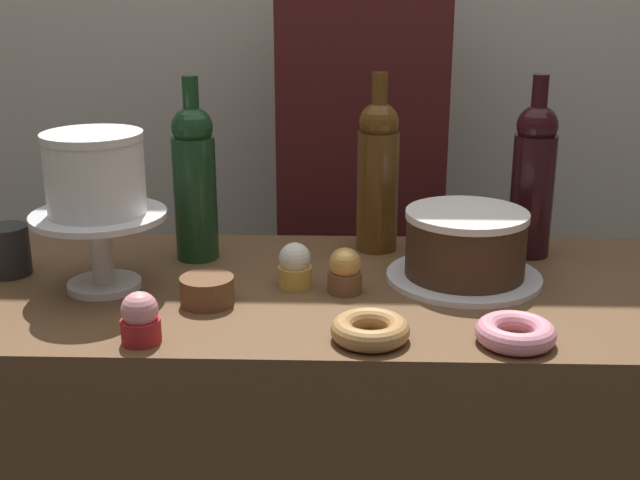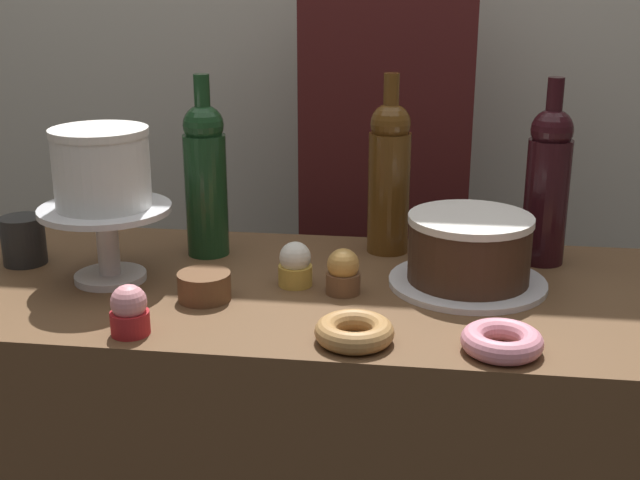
{
  "view_description": "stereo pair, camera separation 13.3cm",
  "coord_description": "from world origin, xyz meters",
  "px_view_note": "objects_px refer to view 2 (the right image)",
  "views": [
    {
      "loc": [
        0.04,
        -1.27,
        1.4
      ],
      "look_at": [
        0.0,
        0.0,
        0.99
      ],
      "focal_mm": 46.4,
      "sensor_mm": 36.0,
      "label": 1
    },
    {
      "loc": [
        0.17,
        -1.26,
        1.4
      ],
      "look_at": [
        0.0,
        0.0,
        0.99
      ],
      "focal_mm": 46.4,
      "sensor_mm": 36.0,
      "label": 2
    }
  ],
  "objects_px": {
    "cupcake_caramel": "(343,272)",
    "donut_pink": "(502,341)",
    "wine_bottle_green": "(206,177)",
    "cupcake_vanilla": "(295,266)",
    "coffee_cup_ceramic": "(24,240)",
    "wine_bottle_amber": "(389,175)",
    "white_layer_cake": "(102,168)",
    "cake_stand_pedestal": "(107,230)",
    "wine_bottle_dark_red": "(548,183)",
    "chocolate_round_cake": "(469,248)",
    "cupcake_strawberry": "(129,311)",
    "cookie_stack": "(204,286)",
    "barista_figure": "(384,231)",
    "donut_maple": "(354,332)"
  },
  "relations": [
    {
      "from": "cupcake_strawberry",
      "to": "coffee_cup_ceramic",
      "type": "distance_m",
      "value": 0.39
    },
    {
      "from": "cake_stand_pedestal",
      "to": "white_layer_cake",
      "type": "height_order",
      "value": "white_layer_cake"
    },
    {
      "from": "wine_bottle_amber",
      "to": "cupcake_strawberry",
      "type": "xyz_separation_m",
      "value": [
        -0.34,
        -0.42,
        -0.11
      ]
    },
    {
      "from": "wine_bottle_green",
      "to": "donut_pink",
      "type": "relative_size",
      "value": 2.91
    },
    {
      "from": "white_layer_cake",
      "to": "cupcake_strawberry",
      "type": "bearing_deg",
      "value": -61.65
    },
    {
      "from": "wine_bottle_green",
      "to": "cake_stand_pedestal",
      "type": "bearing_deg",
      "value": -128.93
    },
    {
      "from": "cupcake_caramel",
      "to": "donut_pink",
      "type": "distance_m",
      "value": 0.3
    },
    {
      "from": "white_layer_cake",
      "to": "cupcake_caramel",
      "type": "distance_m",
      "value": 0.42
    },
    {
      "from": "donut_pink",
      "to": "chocolate_round_cake",
      "type": "bearing_deg",
      "value": 98.68
    },
    {
      "from": "cookie_stack",
      "to": "barista_figure",
      "type": "xyz_separation_m",
      "value": [
        0.25,
        0.63,
        -0.09
      ]
    },
    {
      "from": "white_layer_cake",
      "to": "donut_pink",
      "type": "distance_m",
      "value": 0.68
    },
    {
      "from": "white_layer_cake",
      "to": "cupcake_caramel",
      "type": "height_order",
      "value": "white_layer_cake"
    },
    {
      "from": "wine_bottle_dark_red",
      "to": "barista_figure",
      "type": "bearing_deg",
      "value": 129.02
    },
    {
      "from": "cupcake_vanilla",
      "to": "donut_pink",
      "type": "height_order",
      "value": "cupcake_vanilla"
    },
    {
      "from": "wine_bottle_green",
      "to": "wine_bottle_amber",
      "type": "distance_m",
      "value": 0.33
    },
    {
      "from": "chocolate_round_cake",
      "to": "cupcake_strawberry",
      "type": "xyz_separation_m",
      "value": [
        -0.48,
        -0.26,
        -0.03
      ]
    },
    {
      "from": "cupcake_strawberry",
      "to": "donut_pink",
      "type": "height_order",
      "value": "cupcake_strawberry"
    },
    {
      "from": "white_layer_cake",
      "to": "wine_bottle_dark_red",
      "type": "xyz_separation_m",
      "value": [
        0.73,
        0.19,
        -0.05
      ]
    },
    {
      "from": "cupcake_vanilla",
      "to": "cupcake_caramel",
      "type": "xyz_separation_m",
      "value": [
        0.08,
        -0.02,
        0.0
      ]
    },
    {
      "from": "wine_bottle_dark_red",
      "to": "cupcake_strawberry",
      "type": "xyz_separation_m",
      "value": [
        -0.62,
        -0.4,
        -0.11
      ]
    },
    {
      "from": "cupcake_vanilla",
      "to": "coffee_cup_ceramic",
      "type": "xyz_separation_m",
      "value": [
        -0.49,
        0.04,
        0.01
      ]
    },
    {
      "from": "chocolate_round_cake",
      "to": "cookie_stack",
      "type": "distance_m",
      "value": 0.43
    },
    {
      "from": "wine_bottle_dark_red",
      "to": "wine_bottle_amber",
      "type": "relative_size",
      "value": 1.0
    },
    {
      "from": "cupcake_caramel",
      "to": "white_layer_cake",
      "type": "bearing_deg",
      "value": 179.42
    },
    {
      "from": "cake_stand_pedestal",
      "to": "barista_figure",
      "type": "bearing_deg",
      "value": 53.02
    },
    {
      "from": "wine_bottle_green",
      "to": "donut_pink",
      "type": "bearing_deg",
      "value": -34.68
    },
    {
      "from": "wine_bottle_green",
      "to": "coffee_cup_ceramic",
      "type": "height_order",
      "value": "wine_bottle_green"
    },
    {
      "from": "wine_bottle_green",
      "to": "coffee_cup_ceramic",
      "type": "relative_size",
      "value": 3.83
    },
    {
      "from": "cupcake_vanilla",
      "to": "coffee_cup_ceramic",
      "type": "relative_size",
      "value": 0.87
    },
    {
      "from": "donut_pink",
      "to": "cookie_stack",
      "type": "bearing_deg",
      "value": 163.92
    },
    {
      "from": "wine_bottle_dark_red",
      "to": "cupcake_strawberry",
      "type": "distance_m",
      "value": 0.74
    },
    {
      "from": "wine_bottle_dark_red",
      "to": "cupcake_vanilla",
      "type": "bearing_deg",
      "value": -156.94
    },
    {
      "from": "white_layer_cake",
      "to": "wine_bottle_green",
      "type": "height_order",
      "value": "wine_bottle_green"
    },
    {
      "from": "wine_bottle_green",
      "to": "barista_figure",
      "type": "bearing_deg",
      "value": 53.8
    },
    {
      "from": "chocolate_round_cake",
      "to": "donut_maple",
      "type": "distance_m",
      "value": 0.3
    },
    {
      "from": "wine_bottle_green",
      "to": "cookie_stack",
      "type": "distance_m",
      "value": 0.26
    },
    {
      "from": "chocolate_round_cake",
      "to": "barista_figure",
      "type": "xyz_separation_m",
      "value": [
        -0.17,
        0.51,
        -0.14
      ]
    },
    {
      "from": "wine_bottle_dark_red",
      "to": "wine_bottle_green",
      "type": "xyz_separation_m",
      "value": [
        -0.6,
        -0.04,
        0.0
      ]
    },
    {
      "from": "cupcake_caramel",
      "to": "cupcake_strawberry",
      "type": "bearing_deg",
      "value": -144.97
    },
    {
      "from": "white_layer_cake",
      "to": "donut_maple",
      "type": "distance_m",
      "value": 0.5
    },
    {
      "from": "cupcake_strawberry",
      "to": "cookie_stack",
      "type": "distance_m",
      "value": 0.16
    },
    {
      "from": "coffee_cup_ceramic",
      "to": "barista_figure",
      "type": "height_order",
      "value": "barista_figure"
    },
    {
      "from": "chocolate_round_cake",
      "to": "coffee_cup_ceramic",
      "type": "relative_size",
      "value": 2.38
    },
    {
      "from": "cupcake_caramel",
      "to": "chocolate_round_cake",
      "type": "bearing_deg",
      "value": 16.92
    },
    {
      "from": "white_layer_cake",
      "to": "coffee_cup_ceramic",
      "type": "distance_m",
      "value": 0.24
    },
    {
      "from": "white_layer_cake",
      "to": "cupcake_vanilla",
      "type": "xyz_separation_m",
      "value": [
        0.31,
        0.02,
        -0.16
      ]
    },
    {
      "from": "coffee_cup_ceramic",
      "to": "barista_figure",
      "type": "xyz_separation_m",
      "value": [
        0.61,
        0.5,
        -0.11
      ]
    },
    {
      "from": "cookie_stack",
      "to": "barista_figure",
      "type": "bearing_deg",
      "value": 68.53
    },
    {
      "from": "chocolate_round_cake",
      "to": "cookie_stack",
      "type": "height_order",
      "value": "chocolate_round_cake"
    },
    {
      "from": "cupcake_vanilla",
      "to": "chocolate_round_cake",
      "type": "bearing_deg",
      "value": 8.11
    }
  ]
}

